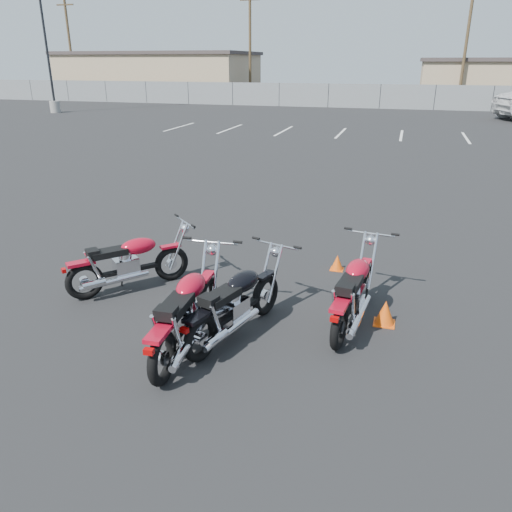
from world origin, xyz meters
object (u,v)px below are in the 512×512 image
(motorcycle_second_black, at_px, (236,304))
(motorcycle_third_red, at_px, (187,312))
(motorcycle_front_red, at_px, (129,263))
(motorcycle_rear_red, at_px, (354,292))

(motorcycle_second_black, height_order, motorcycle_third_red, motorcycle_third_red)
(motorcycle_front_red, xyz_separation_m, motorcycle_third_red, (1.60, -1.36, 0.04))
(motorcycle_third_red, bearing_deg, motorcycle_front_red, 139.73)
(motorcycle_front_red, bearing_deg, motorcycle_rear_red, -1.68)
(motorcycle_front_red, bearing_deg, motorcycle_second_black, -23.17)
(motorcycle_second_black, bearing_deg, motorcycle_front_red, 156.83)
(motorcycle_front_red, height_order, motorcycle_rear_red, motorcycle_rear_red)
(motorcycle_second_black, relative_size, motorcycle_third_red, 0.92)
(motorcycle_second_black, xyz_separation_m, motorcycle_third_red, (-0.49, -0.46, 0.04))
(motorcycle_second_black, height_order, motorcycle_rear_red, motorcycle_rear_red)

